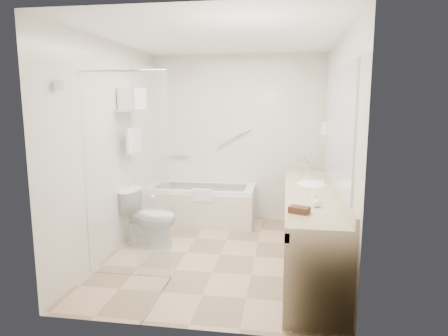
# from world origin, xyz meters

# --- Properties ---
(floor) EXTENTS (3.20, 3.20, 0.00)m
(floor) POSITION_xyz_m (0.00, 0.00, 0.00)
(floor) COLOR tan
(floor) RESTS_ON ground
(ceiling) EXTENTS (2.60, 3.20, 0.10)m
(ceiling) POSITION_xyz_m (0.00, 0.00, 2.50)
(ceiling) COLOR white
(ceiling) RESTS_ON wall_back
(wall_back) EXTENTS (2.60, 0.10, 2.50)m
(wall_back) POSITION_xyz_m (0.00, 1.60, 1.25)
(wall_back) COLOR beige
(wall_back) RESTS_ON ground
(wall_front) EXTENTS (2.60, 0.10, 2.50)m
(wall_front) POSITION_xyz_m (0.00, -1.60, 1.25)
(wall_front) COLOR beige
(wall_front) RESTS_ON ground
(wall_left) EXTENTS (0.10, 3.20, 2.50)m
(wall_left) POSITION_xyz_m (-1.30, 0.00, 1.25)
(wall_left) COLOR beige
(wall_left) RESTS_ON ground
(wall_right) EXTENTS (0.10, 3.20, 2.50)m
(wall_right) POSITION_xyz_m (1.30, 0.00, 1.25)
(wall_right) COLOR beige
(wall_right) RESTS_ON ground
(bathtub) EXTENTS (1.60, 0.73, 0.59)m
(bathtub) POSITION_xyz_m (-0.50, 1.24, 0.28)
(bathtub) COLOR white
(bathtub) RESTS_ON floor
(grab_bar_short) EXTENTS (0.40, 0.03, 0.03)m
(grab_bar_short) POSITION_xyz_m (-0.95, 1.56, 0.95)
(grab_bar_short) COLOR silver
(grab_bar_short) RESTS_ON wall_back
(grab_bar_long) EXTENTS (0.53, 0.03, 0.33)m
(grab_bar_long) POSITION_xyz_m (-0.05, 1.56, 1.25)
(grab_bar_long) COLOR silver
(grab_bar_long) RESTS_ON wall_back
(shower_enclosure) EXTENTS (0.96, 0.91, 2.11)m
(shower_enclosure) POSITION_xyz_m (-0.63, -0.93, 1.07)
(shower_enclosure) COLOR silver
(shower_enclosure) RESTS_ON floor
(towel_shelf) EXTENTS (0.24, 0.55, 0.81)m
(towel_shelf) POSITION_xyz_m (-1.17, 0.35, 1.75)
(towel_shelf) COLOR silver
(towel_shelf) RESTS_ON wall_left
(vanity_counter) EXTENTS (0.55, 2.70, 0.95)m
(vanity_counter) POSITION_xyz_m (1.02, -0.15, 0.64)
(vanity_counter) COLOR tan
(vanity_counter) RESTS_ON floor
(sink) EXTENTS (0.40, 0.52, 0.14)m
(sink) POSITION_xyz_m (1.05, 0.25, 0.82)
(sink) COLOR white
(sink) RESTS_ON vanity_counter
(faucet) EXTENTS (0.03, 0.03, 0.14)m
(faucet) POSITION_xyz_m (1.20, 0.25, 0.93)
(faucet) COLOR silver
(faucet) RESTS_ON vanity_counter
(mirror) EXTENTS (0.02, 2.00, 1.20)m
(mirror) POSITION_xyz_m (1.29, -0.15, 1.55)
(mirror) COLOR #A7ADB3
(mirror) RESTS_ON wall_right
(hairdryer_unit) EXTENTS (0.08, 0.10, 0.18)m
(hairdryer_unit) POSITION_xyz_m (1.25, 1.05, 1.45)
(hairdryer_unit) COLOR white
(hairdryer_unit) RESTS_ON wall_right
(toilet) EXTENTS (0.78, 0.53, 0.71)m
(toilet) POSITION_xyz_m (-0.95, 0.22, 0.35)
(toilet) COLOR white
(toilet) RESTS_ON floor
(amenity_basket) EXTENTS (0.20, 0.17, 0.06)m
(amenity_basket) POSITION_xyz_m (0.87, -1.05, 0.88)
(amenity_basket) COLOR #442A18
(amenity_basket) RESTS_ON vanity_counter
(soap_bottle_a) EXTENTS (0.07, 0.12, 0.05)m
(soap_bottle_a) POSITION_xyz_m (1.03, -0.64, 0.88)
(soap_bottle_a) COLOR white
(soap_bottle_a) RESTS_ON vanity_counter
(soap_bottle_b) EXTENTS (0.10, 0.12, 0.08)m
(soap_bottle_b) POSITION_xyz_m (1.04, -0.83, 0.89)
(soap_bottle_b) COLOR white
(soap_bottle_b) RESTS_ON vanity_counter
(water_bottle_left) EXTENTS (0.05, 0.05, 0.17)m
(water_bottle_left) POSITION_xyz_m (0.93, 1.10, 0.93)
(water_bottle_left) COLOR silver
(water_bottle_left) RESTS_ON vanity_counter
(water_bottle_mid) EXTENTS (0.06, 0.06, 0.19)m
(water_bottle_mid) POSITION_xyz_m (1.02, 0.78, 0.94)
(water_bottle_mid) COLOR silver
(water_bottle_mid) RESTS_ON vanity_counter
(water_bottle_right) EXTENTS (0.06, 0.06, 0.20)m
(water_bottle_right) POSITION_xyz_m (1.01, 1.10, 0.94)
(water_bottle_right) COLOR silver
(water_bottle_right) RESTS_ON vanity_counter
(drinking_glass_near) EXTENTS (0.09, 0.09, 0.09)m
(drinking_glass_near) POSITION_xyz_m (0.87, 0.12, 0.90)
(drinking_glass_near) COLOR silver
(drinking_glass_near) RESTS_ON vanity_counter
(drinking_glass_far) EXTENTS (0.09, 0.09, 0.10)m
(drinking_glass_far) POSITION_xyz_m (1.01, 0.33, 0.90)
(drinking_glass_far) COLOR silver
(drinking_glass_far) RESTS_ON vanity_counter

